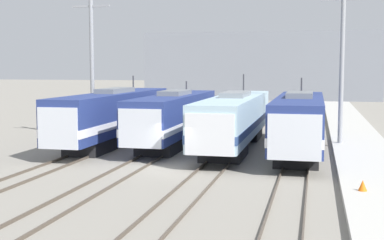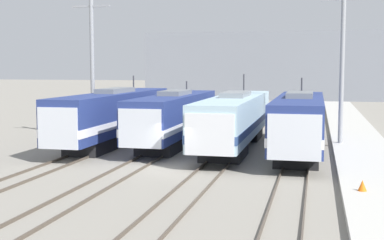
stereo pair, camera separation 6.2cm
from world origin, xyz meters
name	(u,v)px [view 1 (the left image)]	position (x,y,z in m)	size (l,w,h in m)	color
ground_plane	(172,169)	(0.00, 0.00, 0.00)	(400.00, 400.00, 0.00)	gray
rail_pair_far_left	(61,163)	(-6.96, 0.00, 0.07)	(1.51, 120.00, 0.15)	#4C4238
rail_pair_center_left	(134,166)	(-2.32, 0.00, 0.07)	(1.51, 120.00, 0.15)	#4C4238
rail_pair_center_right	(211,169)	(2.32, 0.00, 0.07)	(1.51, 120.00, 0.15)	#4C4238
rail_pair_far_right	(295,173)	(6.96, 0.00, 0.07)	(1.51, 120.00, 0.15)	#4C4238
locomotive_far_left	(113,116)	(-6.96, 8.55, 2.19)	(2.84, 18.98, 5.14)	black
locomotive_center_left	(173,117)	(-2.32, 8.88, 2.13)	(2.99, 16.62, 4.71)	black
locomotive_center_right	(234,119)	(2.32, 8.64, 2.10)	(3.08, 19.61, 5.29)	#232326
locomotive_far_right	(299,123)	(6.96, 6.53, 2.16)	(3.10, 16.55, 5.07)	black
catenary_tower_left	(92,61)	(-9.61, 10.87, 6.33)	(3.16, 0.33, 12.14)	gray
catenary_tower_right	(342,60)	(9.78, 10.87, 6.33)	(3.16, 0.33, 12.14)	gray
platform	(377,175)	(11.24, 0.00, 0.16)	(4.00, 120.00, 0.32)	#B7B5AD
traffic_cone	(363,185)	(10.14, -4.73, 0.57)	(0.39, 0.39, 0.49)	orange
depot_building	(262,66)	(-1.96, 71.41, 6.04)	(42.16, 12.41, 12.07)	gray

